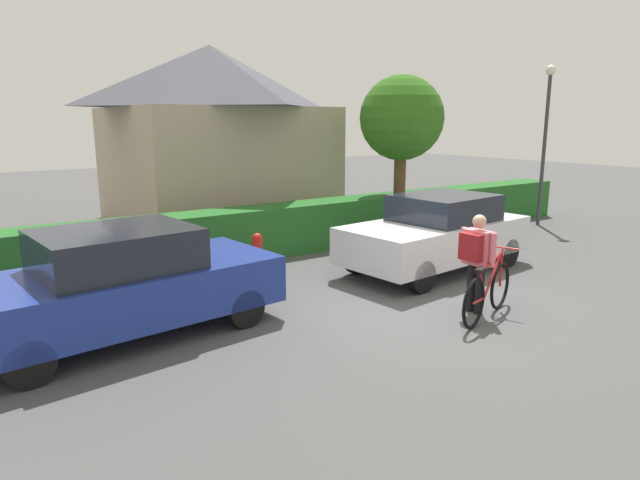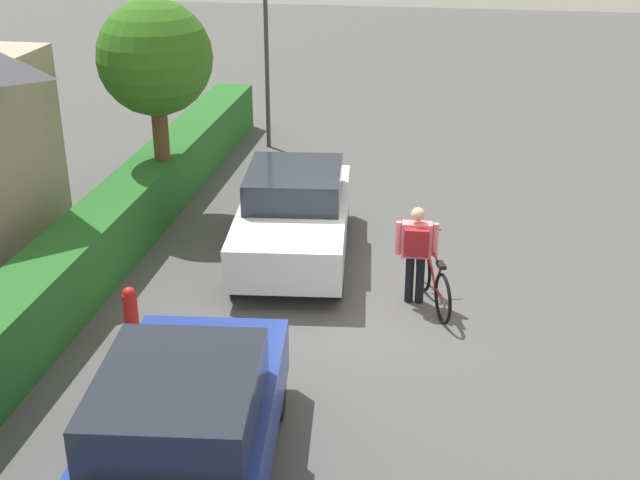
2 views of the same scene
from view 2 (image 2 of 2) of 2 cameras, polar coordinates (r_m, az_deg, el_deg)
name	(u,v)px [view 2 (image 2 of 2)]	position (r m, az deg, el deg)	size (l,w,h in m)	color
ground_plane	(358,309)	(12.77, 2.58, -4.66)	(60.00, 60.00, 0.00)	#4B4B4B
hedge_row	(85,257)	(13.63, -15.55, -1.10)	(18.55, 0.90, 1.08)	#246124
parked_car_near	(182,434)	(9.01, -9.27, -12.78)	(4.33, 2.23, 1.51)	navy
parked_car_far	(294,215)	(14.17, -1.78, 1.72)	(4.16, 2.17, 1.49)	silver
bicycle	(433,280)	(12.81, 7.61, -2.71)	(1.73, 0.71, 1.01)	black
person_rider	(416,247)	(12.61, 6.50, -0.49)	(0.36, 0.63, 1.54)	black
street_lamp	(266,26)	(19.58, -3.66, 14.19)	(0.28, 0.28, 4.38)	#38383D
tree_kerbside	(155,60)	(15.68, -11.06, 11.83)	(2.07, 2.07, 4.01)	brown
fire_hydrant	(131,313)	(12.08, -12.61, -4.80)	(0.20, 0.20, 0.81)	red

